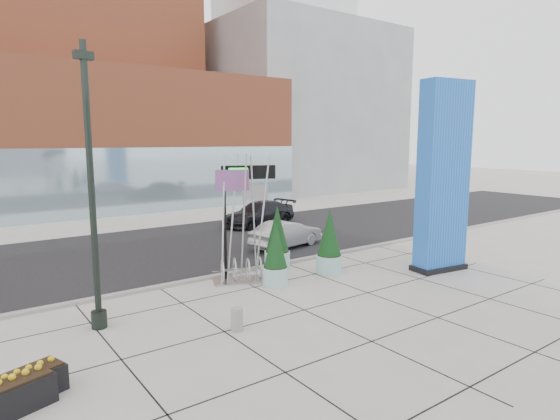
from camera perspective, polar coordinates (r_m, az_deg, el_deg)
ground at (r=15.99m, az=-2.19°, el=-11.81°), size 160.00×160.00×0.00m
street_asphalt at (r=24.60m, az=-15.30°, el=-4.81°), size 80.00×12.00×0.02m
curb_edge at (r=19.26m, az=-8.89°, el=-8.16°), size 80.00×0.30×0.12m
tower_podium at (r=40.56m, az=-22.90°, el=7.79°), size 34.00×10.00×11.00m
tower_glass_front at (r=36.04m, az=-20.87°, el=3.11°), size 34.00×0.60×5.00m
building_grey_parking at (r=56.28m, az=1.74°, el=12.03°), size 20.00×18.00×18.00m
blue_pylon at (r=20.87m, az=19.24°, el=3.40°), size 2.53×1.41×8.00m
lamp_post at (r=14.52m, az=-21.84°, el=-0.68°), size 0.55×0.46×8.27m
public_art_sculpture at (r=18.53m, az=-4.72°, el=-4.71°), size 2.47×1.88×5.03m
concrete_bollard at (r=14.15m, az=-5.27°, el=-13.12°), size 0.36×0.36×0.69m
overhead_street_sign at (r=18.68m, az=-4.71°, el=3.49°), size 2.09×0.90×4.57m
round_planter_east at (r=19.72m, az=6.04°, el=-4.00°), size 1.09×1.09×2.73m
round_planter_mid at (r=20.22m, az=-0.34°, el=-3.58°), size 1.11×1.11×2.77m
round_planter_west at (r=18.05m, az=-0.56°, el=-5.48°), size 1.00×1.00×2.51m
box_planter_north at (r=11.72m, az=-29.72°, el=-18.89°), size 1.65×1.16×0.82m
box_planter_south at (r=12.09m, az=-28.18°, el=-18.05°), size 1.54×1.11×0.76m
car_silver_mid at (r=24.36m, az=0.78°, el=-2.98°), size 4.43×2.27×1.39m
car_dark_east at (r=30.70m, az=-2.55°, el=-0.45°), size 5.61×3.08×1.54m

